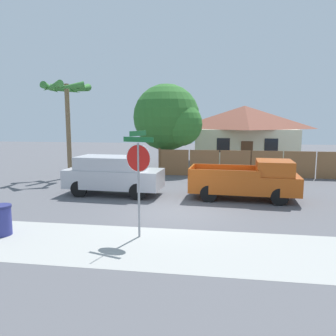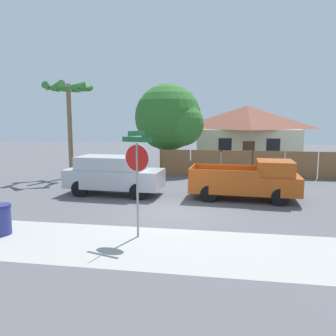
{
  "view_description": "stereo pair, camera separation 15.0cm",
  "coord_description": "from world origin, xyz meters",
  "px_view_note": "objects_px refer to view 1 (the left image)",
  "views": [
    {
      "loc": [
        1.53,
        -12.32,
        3.53
      ],
      "look_at": [
        -0.49,
        0.99,
        1.6
      ],
      "focal_mm": 35.0,
      "sensor_mm": 36.0,
      "label": 1
    },
    {
      "loc": [
        1.68,
        -12.3,
        3.53
      ],
      "look_at": [
        -0.49,
        0.99,
        1.6
      ],
      "focal_mm": 35.0,
      "sensor_mm": 36.0,
      "label": 2
    }
  ],
  "objects_px": {
    "house": "(244,133)",
    "trash_bin": "(1,220)",
    "oak_tree": "(169,119)",
    "orange_pickup": "(248,180)",
    "red_suv": "(113,174)",
    "stop_sign": "(138,165)",
    "palm_tree": "(67,96)"
  },
  "relations": [
    {
      "from": "house",
      "to": "trash_bin",
      "type": "bearing_deg",
      "value": -113.67
    },
    {
      "from": "oak_tree",
      "to": "orange_pickup",
      "type": "bearing_deg",
      "value": -58.36
    },
    {
      "from": "house",
      "to": "orange_pickup",
      "type": "xyz_separation_m",
      "value": [
        -0.84,
        -14.24,
        -1.63
      ]
    },
    {
      "from": "red_suv",
      "to": "orange_pickup",
      "type": "relative_size",
      "value": 0.96
    },
    {
      "from": "oak_tree",
      "to": "orange_pickup",
      "type": "height_order",
      "value": "oak_tree"
    },
    {
      "from": "house",
      "to": "stop_sign",
      "type": "height_order",
      "value": "house"
    },
    {
      "from": "oak_tree",
      "to": "red_suv",
      "type": "relative_size",
      "value": 1.29
    },
    {
      "from": "house",
      "to": "trash_bin",
      "type": "xyz_separation_m",
      "value": [
        -8.87,
        -20.24,
        -2.03
      ]
    },
    {
      "from": "house",
      "to": "oak_tree",
      "type": "distance_m",
      "value": 8.68
    },
    {
      "from": "palm_tree",
      "to": "trash_bin",
      "type": "distance_m",
      "value": 11.58
    },
    {
      "from": "oak_tree",
      "to": "orange_pickup",
      "type": "distance_m",
      "value": 9.46
    },
    {
      "from": "palm_tree",
      "to": "stop_sign",
      "type": "relative_size",
      "value": 1.81
    },
    {
      "from": "red_suv",
      "to": "trash_bin",
      "type": "bearing_deg",
      "value": -102.33
    },
    {
      "from": "red_suv",
      "to": "trash_bin",
      "type": "height_order",
      "value": "red_suv"
    },
    {
      "from": "palm_tree",
      "to": "orange_pickup",
      "type": "bearing_deg",
      "value": -22.21
    },
    {
      "from": "house",
      "to": "orange_pickup",
      "type": "distance_m",
      "value": 14.35
    },
    {
      "from": "stop_sign",
      "to": "trash_bin",
      "type": "distance_m",
      "value": 4.66
    },
    {
      "from": "orange_pickup",
      "to": "trash_bin",
      "type": "relative_size",
      "value": 5.15
    },
    {
      "from": "stop_sign",
      "to": "palm_tree",
      "type": "bearing_deg",
      "value": 141.96
    },
    {
      "from": "oak_tree",
      "to": "palm_tree",
      "type": "bearing_deg",
      "value": -150.03
    },
    {
      "from": "house",
      "to": "orange_pickup",
      "type": "relative_size",
      "value": 1.76
    },
    {
      "from": "stop_sign",
      "to": "orange_pickup",
      "type": "bearing_deg",
      "value": 72.96
    },
    {
      "from": "orange_pickup",
      "to": "stop_sign",
      "type": "xyz_separation_m",
      "value": [
        -3.73,
        -5.51,
        1.35
      ]
    },
    {
      "from": "house",
      "to": "red_suv",
      "type": "distance_m",
      "value": 16.0
    },
    {
      "from": "palm_tree",
      "to": "orange_pickup",
      "type": "relative_size",
      "value": 1.19
    },
    {
      "from": "house",
      "to": "oak_tree",
      "type": "height_order",
      "value": "oak_tree"
    },
    {
      "from": "house",
      "to": "orange_pickup",
      "type": "bearing_deg",
      "value": -93.39
    },
    {
      "from": "house",
      "to": "red_suv",
      "type": "height_order",
      "value": "house"
    },
    {
      "from": "red_suv",
      "to": "stop_sign",
      "type": "distance_m",
      "value": 6.23
    },
    {
      "from": "oak_tree",
      "to": "stop_sign",
      "type": "bearing_deg",
      "value": -85.63
    },
    {
      "from": "house",
      "to": "oak_tree",
      "type": "relative_size",
      "value": 1.42
    },
    {
      "from": "house",
      "to": "orange_pickup",
      "type": "height_order",
      "value": "house"
    }
  ]
}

